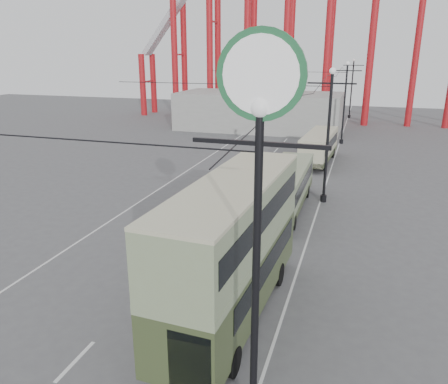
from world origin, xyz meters
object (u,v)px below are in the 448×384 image
(lamp_post_near, at_px, (259,162))
(double_decker_bus, at_px, (233,243))
(single_decker_green, at_px, (287,187))
(single_decker_cream, at_px, (319,146))
(pedestrian, at_px, (251,232))

(lamp_post_near, distance_m, double_decker_bus, 7.52)
(single_decker_green, bearing_deg, double_decker_bus, -89.70)
(single_decker_green, bearing_deg, lamp_post_near, -83.07)
(single_decker_green, bearing_deg, single_decker_cream, 87.14)
(lamp_post_near, relative_size, double_decker_bus, 1.01)
(single_decker_green, height_order, single_decker_cream, same)
(lamp_post_near, bearing_deg, single_decker_green, 97.08)
(double_decker_bus, xyz_separation_m, pedestrian, (-0.89, 6.45, -2.27))
(lamp_post_near, relative_size, single_decker_cream, 1.15)
(lamp_post_near, height_order, double_decker_bus, lamp_post_near)
(lamp_post_near, bearing_deg, double_decker_bus, 111.93)
(double_decker_bus, bearing_deg, single_decker_green, 93.38)
(lamp_post_near, xyz_separation_m, single_decker_cream, (-1.62, 32.86, -6.24))
(lamp_post_near, distance_m, pedestrian, 14.13)
(single_decker_cream, height_order, pedestrian, single_decker_cream)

